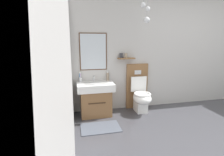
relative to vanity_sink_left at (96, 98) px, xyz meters
The scene contains 8 objects.
wall_back 2.37m from the vanity_sink_left, ahead, with size 5.50×0.63×2.54m.
wall_left 2.05m from the vanity_sink_left, 106.04° to the right, with size 0.12×4.20×2.54m, color #B7B5B2.
bath_mat 0.69m from the vanity_sink_left, 90.00° to the right, with size 0.68×0.44×0.01m, color #474C56.
vanity_sink_left is the anchor object (origin of this frame).
tap_on_left_sink 0.42m from the vanity_sink_left, 90.00° to the left, with size 0.03×0.13×0.11m.
toilet 0.96m from the vanity_sink_left, ahead, with size 0.48×0.62×1.00m.
toothbrush_cup 0.50m from the vanity_sink_left, 148.68° to the left, with size 0.07×0.07×0.21m.
soap_dispenser 0.53m from the vanity_sink_left, 31.83° to the left, with size 0.06×0.06×0.20m.
Camera 1 is at (-2.61, -1.59, 1.50)m, focal length 27.79 mm.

